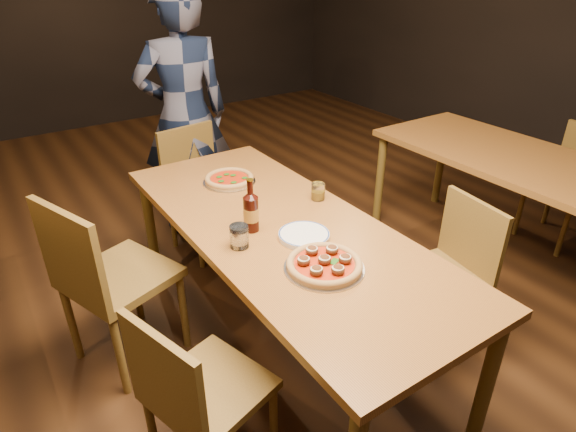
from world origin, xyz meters
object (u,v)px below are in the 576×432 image
table_right (532,173)px  diner (185,116)px  chair_main_nw (209,387)px  water_glass (239,236)px  table_main (282,238)px  chair_nbr_right (565,185)px  chair_main_e (438,276)px  chair_end (205,191)px  pizza_meatball (324,264)px  beer_bottle (251,213)px  pizza_margherita (229,179)px  plate_stack (304,235)px  chair_main_sw (120,275)px  amber_glass (318,191)px

table_right → diner: diner is taller
chair_main_nw → water_glass: size_ratio=8.39×
table_main → chair_nbr_right: 2.28m
chair_main_e → water_glass: 1.06m
table_right → chair_nbr_right: bearing=4.3°
table_main → chair_end: chair_end is taller
chair_nbr_right → diner: 2.70m
chair_end → pizza_meatball: (-0.17, -1.52, 0.33)m
pizza_meatball → beer_bottle: beer_bottle is taller
chair_main_nw → pizza_margherita: bearing=-49.0°
plate_stack → chair_main_sw: bearing=140.8°
chair_main_e → pizza_meatball: (-0.73, 0.00, 0.35)m
chair_nbr_right → diner: bearing=-123.9°
chair_main_nw → chair_main_sw: bearing=-10.8°
chair_end → chair_nbr_right: 2.51m
chair_main_sw → pizza_margherita: 0.76m
beer_bottle → water_glass: beer_bottle is taller
chair_main_nw → beer_bottle: (0.45, 0.43, 0.42)m
chair_main_sw → chair_end: chair_main_sw is taller
pizza_margherita → water_glass: (-0.27, -0.62, 0.03)m
table_right → amber_glass: bearing=167.0°
table_right → beer_bottle: beer_bottle is taller
chair_main_e → chair_main_sw: bearing=-113.0°
table_right → pizza_meatball: 1.76m
beer_bottle → water_glass: size_ratio=2.45×
beer_bottle → table_right: bearing=-7.4°
pizza_meatball → amber_glass: amber_glass is taller
table_right → pizza_margherita: size_ratio=6.97×
chair_end → water_glass: 1.29m
pizza_margherita → water_glass: water_glass is taller
pizza_margherita → plate_stack: 0.71m
plate_stack → chair_main_e: bearing=-20.3°
diner → chair_main_nw: bearing=77.6°
chair_main_sw → pizza_meatball: chair_main_sw is taller
chair_main_nw → pizza_margherita: (0.61, 0.96, 0.35)m
table_main → amber_glass: size_ratio=23.12×
chair_main_e → water_glass: bearing=-101.9°
chair_main_nw → amber_glass: size_ratio=9.74×
water_glass → amber_glass: size_ratio=1.16×
water_glass → chair_nbr_right: bearing=-2.3°
amber_glass → plate_stack: bearing=-136.0°
chair_nbr_right → water_glass: 2.55m
chair_main_sw → water_glass: size_ratio=9.72×
pizza_meatball → chair_main_e: bearing=-0.3°
pizza_meatball → water_glass: 0.39m
chair_main_e → chair_nbr_right: bearing=106.3°
table_main → chair_main_e: size_ratio=2.37×
plate_stack → water_glass: water_glass is taller
chair_main_nw → chair_nbr_right: 2.86m
table_main → amber_glass: 0.34m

